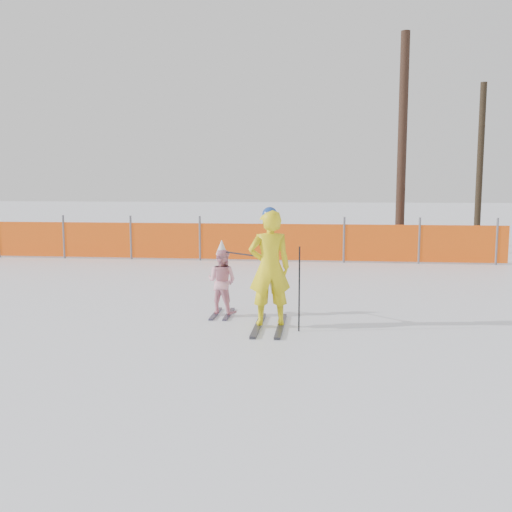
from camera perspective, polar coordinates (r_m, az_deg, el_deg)
The scene contains 6 objects.
ground at distance 8.72m, azimuth -0.38°, elevation -6.94°, with size 120.00×120.00×0.00m, color white.
adult at distance 8.45m, azimuth 1.37°, elevation -1.19°, with size 0.70×1.45×1.80m.
child at distance 9.31m, azimuth -3.43°, elevation -2.48°, with size 0.61×0.85×1.24m.
ski_poles at distance 8.48m, azimuth 2.02°, elevation -1.86°, with size 1.22×0.85×1.24m.
safety_fence at distance 16.03m, azimuth -5.14°, elevation 1.53°, with size 16.34×0.06×1.25m.
tree_trunks at distance 19.03m, azimuth 17.13°, elevation 9.84°, with size 3.21×2.85×6.60m.
Camera 1 is at (1.02, -8.40, 2.13)m, focal length 40.00 mm.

